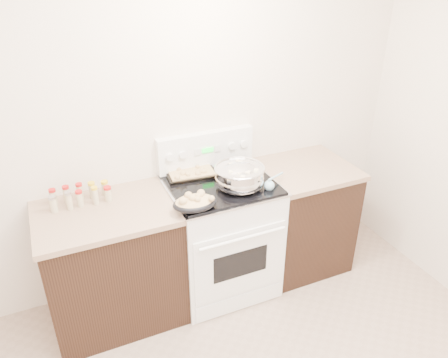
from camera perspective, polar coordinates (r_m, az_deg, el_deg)
room_shell at (r=1.54m, az=8.73°, el=-1.56°), size 4.10×3.60×2.75m
counter_left at (r=3.25m, az=-14.21°, el=-10.78°), size 0.93×0.67×0.92m
counter_right at (r=3.72m, az=10.00°, el=-4.75°), size 0.73×0.67×0.92m
kitchen_range at (r=3.40m, az=-0.38°, el=-7.19°), size 0.78×0.73×1.22m
mixing_bowl at (r=3.06m, az=2.04°, el=0.25°), size 0.37×0.37×0.21m
roasting_pan at (r=2.83m, az=-3.86°, el=-3.03°), size 0.31×0.23×0.11m
baking_sheet at (r=3.26m, az=-4.31°, el=0.85°), size 0.39×0.29×0.06m
wooden_spoon at (r=3.09m, az=1.73°, el=-0.97°), size 0.10×0.24×0.04m
blue_ladle at (r=3.08m, az=6.03°, el=-0.70°), size 0.23×0.18×0.09m
spice_jars at (r=3.08m, az=-18.26°, el=-2.03°), size 0.40×0.15×0.13m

